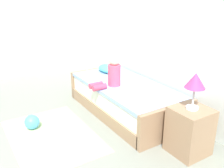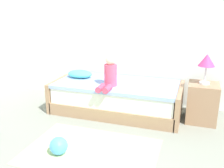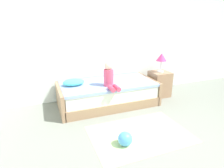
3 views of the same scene
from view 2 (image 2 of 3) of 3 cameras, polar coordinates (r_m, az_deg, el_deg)
The scene contains 8 objects.
wall_rear at distance 4.43m, azimuth 12.19°, elevation 13.51°, with size 7.20×0.10×2.90m, color silver.
bed at distance 4.23m, azimuth 1.07°, elevation -2.99°, with size 2.11×1.00×0.50m.
nightstand at distance 4.08m, azimuth 19.68°, elevation -4.01°, with size 0.44×0.44×0.60m, color #997556.
table_lamp at distance 3.91m, azimuth 20.61°, elevation 4.74°, with size 0.24×0.24×0.45m.
child_figure at distance 3.90m, azimuth -0.55°, elevation 2.32°, with size 0.20×0.51×0.50m.
pillow at distance 4.48m, azimuth -7.24°, elevation 2.29°, with size 0.44×0.30×0.13m, color #4CCCBC.
toy_ball at distance 3.16m, azimuth -11.97°, elevation -13.50°, with size 0.22×0.22×0.22m, color #4C99E5.
area_rug at distance 3.21m, azimuth -4.74°, elevation -14.84°, with size 1.60×1.10×0.01m, color #B2D189.
Camera 2 is at (0.51, -1.79, 1.70)m, focal length 40.49 mm.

